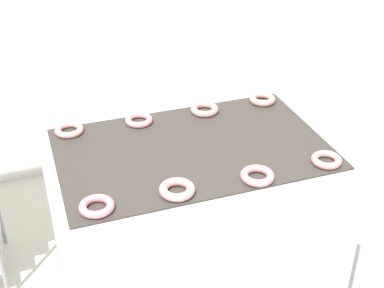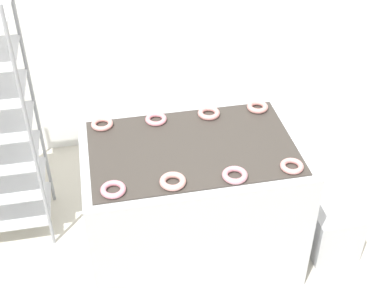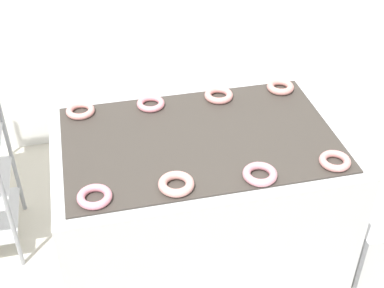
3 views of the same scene
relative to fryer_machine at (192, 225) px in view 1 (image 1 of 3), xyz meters
The scene contains 10 objects.
fryer_machine is the anchor object (origin of this frame).
glaze_bin 1.00m from the fryer_machine, ahead, with size 0.32×0.40×0.37m.
donut_near_left 0.75m from the fryer_machine, 148.13° to the right, with size 0.14×0.14×0.03m, color pink.
donut_near_midleft 0.60m from the fryer_machine, 118.92° to the right, with size 0.15×0.15×0.04m, color #D1948D.
donut_near_midright 0.60m from the fryer_machine, 61.33° to the right, with size 0.14×0.14×0.03m, color #D08894.
donut_near_right 0.77m from the fryer_machine, 31.12° to the right, with size 0.13×0.13×0.03m, color #D38C88.
donut_far_left 0.77m from the fryer_machine, 147.84° to the left, with size 0.14×0.14×0.03m, color #DE938D.
donut_far_midleft 0.59m from the fryer_machine, 119.04° to the left, with size 0.14×0.14×0.03m, color pink.
donut_far_midright 0.60m from the fryer_machine, 60.55° to the left, with size 0.14×0.14×0.03m, color #DC908B.
donut_far_right 0.76m from the fryer_machine, 31.97° to the left, with size 0.14×0.14×0.03m, color tan.
Camera 1 is at (-0.68, -1.28, 2.22)m, focal length 50.00 mm.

